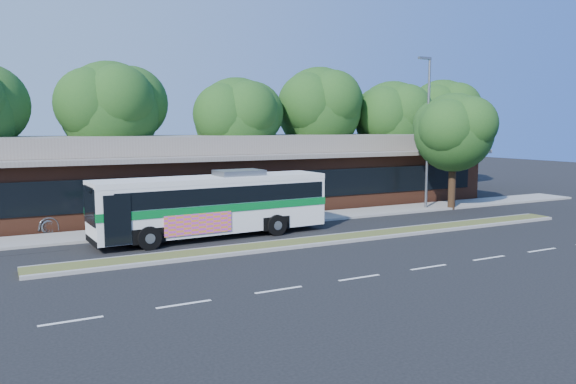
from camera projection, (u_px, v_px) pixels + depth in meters
name	position (u px, v px, depth m)	size (l,w,h in m)	color
ground	(350.00, 242.00, 24.39)	(120.00, 120.00, 0.00)	black
median_strip	(342.00, 238.00, 24.91)	(26.00, 1.10, 0.15)	#4A5725
sidewalk	(282.00, 219.00, 30.01)	(44.00, 2.60, 0.12)	gray
plaza_building	(235.00, 172.00, 35.56)	(33.20, 11.20, 4.45)	#5B2D1C
lamp_post	(427.00, 128.00, 33.53)	(0.93, 0.18, 9.07)	slate
tree_bg_b	(117.00, 108.00, 34.83)	(6.69, 6.00, 9.00)	black
tree_bg_c	(242.00, 118.00, 37.70)	(6.24, 5.60, 8.26)	black
tree_bg_d	(323.00, 108.00, 41.76)	(6.91, 6.20, 9.37)	black
tree_bg_e	(395.00, 117.00, 43.72)	(6.47, 5.80, 8.50)	black
tree_bg_f	(444.00, 114.00, 47.35)	(6.69, 6.00, 8.92)	black
transit_bus	(214.00, 201.00, 25.30)	(10.84, 2.90, 3.01)	white
sedan	(76.00, 214.00, 27.56)	(1.99, 4.91, 1.42)	#B5B9BD
sidewalk_tree	(457.00, 131.00, 33.86)	(5.25, 4.71, 7.01)	black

